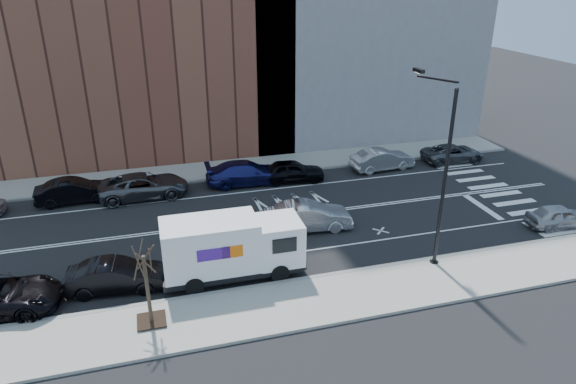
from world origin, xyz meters
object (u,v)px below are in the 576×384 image
far_parked_b (74,191)px  near_parked_front (560,216)px  fedex_van (231,247)px  driving_sedan (308,216)px

far_parked_b → near_parked_front: (27.44, -11.39, -0.11)m
far_parked_b → near_parked_front: 29.71m
fedex_van → near_parked_front: fedex_van is taller
fedex_van → far_parked_b: bearing=126.3°
fedex_van → far_parked_b: 14.04m
driving_sedan → far_parked_b: bearing=65.6°
far_parked_b → driving_sedan: size_ratio=0.95×
near_parked_front → driving_sedan: bearing=80.7°
fedex_van → driving_sedan: size_ratio=1.37×
driving_sedan → near_parked_front: size_ratio=1.28×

